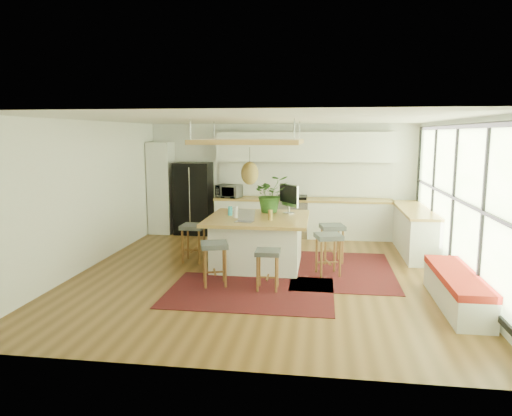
# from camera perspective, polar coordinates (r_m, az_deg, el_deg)

# --- Properties ---
(floor) EXTENTS (7.00, 7.00, 0.00)m
(floor) POSITION_cam_1_polar(r_m,az_deg,el_deg) (8.47, 0.87, -7.92)
(floor) COLOR brown
(floor) RESTS_ON ground
(ceiling) EXTENTS (7.00, 7.00, 0.00)m
(ceiling) POSITION_cam_1_polar(r_m,az_deg,el_deg) (8.11, 0.92, 10.65)
(ceiling) COLOR white
(ceiling) RESTS_ON ground
(wall_back) EXTENTS (6.50, 0.00, 6.50)m
(wall_back) POSITION_cam_1_polar(r_m,az_deg,el_deg) (11.64, 3.05, 3.47)
(wall_back) COLOR white
(wall_back) RESTS_ON ground
(wall_front) EXTENTS (6.50, 0.00, 6.50)m
(wall_front) POSITION_cam_1_polar(r_m,az_deg,el_deg) (4.79, -4.34, -4.47)
(wall_front) COLOR white
(wall_front) RESTS_ON ground
(wall_left) EXTENTS (0.00, 7.00, 7.00)m
(wall_left) POSITION_cam_1_polar(r_m,az_deg,el_deg) (9.17, -19.70, 1.48)
(wall_left) COLOR white
(wall_left) RESTS_ON ground
(wall_right) EXTENTS (0.00, 7.00, 7.00)m
(wall_right) POSITION_cam_1_polar(r_m,az_deg,el_deg) (8.43, 23.40, 0.65)
(wall_right) COLOR white
(wall_right) RESTS_ON ground
(window_wall) EXTENTS (0.10, 6.20, 2.60)m
(window_wall) POSITION_cam_1_polar(r_m,az_deg,el_deg) (8.41, 23.23, 0.99)
(window_wall) COLOR black
(window_wall) RESTS_ON wall_right
(pantry) EXTENTS (0.55, 0.60, 2.25)m
(pantry) POSITION_cam_1_polar(r_m,az_deg,el_deg) (11.98, -11.32, 2.38)
(pantry) COLOR silver
(pantry) RESTS_ON floor
(back_counter_base) EXTENTS (4.20, 0.60, 0.88)m
(back_counter_base) POSITION_cam_1_polar(r_m,az_deg,el_deg) (11.41, 5.62, -1.28)
(back_counter_base) COLOR silver
(back_counter_base) RESTS_ON floor
(back_counter_top) EXTENTS (4.24, 0.64, 0.05)m
(back_counter_top) POSITION_cam_1_polar(r_m,az_deg,el_deg) (11.34, 5.65, 1.00)
(back_counter_top) COLOR #A17C39
(back_counter_top) RESTS_ON back_counter_base
(backsplash) EXTENTS (4.20, 0.02, 0.80)m
(backsplash) POSITION_cam_1_polar(r_m,az_deg,el_deg) (11.59, 5.75, 3.41)
(backsplash) COLOR white
(backsplash) RESTS_ON wall_back
(upper_cabinets) EXTENTS (4.20, 0.34, 0.70)m
(upper_cabinets) POSITION_cam_1_polar(r_m,az_deg,el_deg) (11.38, 5.78, 7.35)
(upper_cabinets) COLOR silver
(upper_cabinets) RESTS_ON wall_back
(range) EXTENTS (0.76, 0.62, 1.00)m
(range) POSITION_cam_1_polar(r_m,az_deg,el_deg) (11.42, 4.37, -0.96)
(range) COLOR #A5A5AA
(range) RESTS_ON floor
(right_counter_base) EXTENTS (0.60, 2.50, 0.88)m
(right_counter_base) POSITION_cam_1_polar(r_m,az_deg,el_deg) (10.42, 18.53, -2.69)
(right_counter_base) COLOR silver
(right_counter_base) RESTS_ON floor
(right_counter_top) EXTENTS (0.64, 2.54, 0.05)m
(right_counter_top) POSITION_cam_1_polar(r_m,az_deg,el_deg) (10.35, 18.65, -0.19)
(right_counter_top) COLOR #A17C39
(right_counter_top) RESTS_ON right_counter_base
(window_bench) EXTENTS (0.52, 2.00, 0.50)m
(window_bench) POSITION_cam_1_polar(r_m,az_deg,el_deg) (7.45, 23.05, -9.03)
(window_bench) COLOR silver
(window_bench) RESTS_ON floor
(ceiling_panel) EXTENTS (1.86, 1.86, 0.80)m
(ceiling_panel) POSITION_cam_1_polar(r_m,az_deg,el_deg) (8.56, -0.76, 6.21)
(ceiling_panel) COLOR #A17C39
(ceiling_panel) RESTS_ON ceiling
(rug_near) EXTENTS (2.60, 1.80, 0.01)m
(rug_near) POSITION_cam_1_polar(r_m,az_deg,el_deg) (7.51, -0.74, -10.12)
(rug_near) COLOR black
(rug_near) RESTS_ON floor
(rug_right) EXTENTS (1.80, 2.60, 0.01)m
(rug_right) POSITION_cam_1_polar(r_m,az_deg,el_deg) (8.80, 10.39, -7.39)
(rug_right) COLOR black
(rug_right) RESTS_ON floor
(fridge) EXTENTS (0.88, 0.69, 1.76)m
(fridge) POSITION_cam_1_polar(r_m,az_deg,el_deg) (11.78, -7.53, 1.39)
(fridge) COLOR black
(fridge) RESTS_ON floor
(island) EXTENTS (1.85, 1.85, 0.93)m
(island) POSITION_cam_1_polar(r_m,az_deg,el_deg) (8.88, 0.25, -4.03)
(island) COLOR #A17C39
(island) RESTS_ON floor
(stool_near_left) EXTENTS (0.53, 0.53, 0.72)m
(stool_near_left) POSITION_cam_1_polar(r_m,az_deg,el_deg) (7.78, -5.01, -6.78)
(stool_near_left) COLOR #404547
(stool_near_left) RESTS_ON floor
(stool_near_right) EXTENTS (0.39, 0.39, 0.65)m
(stool_near_right) POSITION_cam_1_polar(r_m,az_deg,el_deg) (7.54, 1.42, -7.25)
(stool_near_right) COLOR #404547
(stool_near_right) RESTS_ON floor
(stool_right_front) EXTENTS (0.53, 0.53, 0.73)m
(stool_right_front) POSITION_cam_1_polar(r_m,az_deg,el_deg) (8.40, 8.70, -5.65)
(stool_right_front) COLOR #404547
(stool_right_front) RESTS_ON floor
(stool_right_back) EXTENTS (0.52, 0.52, 0.74)m
(stool_right_back) POSITION_cam_1_polar(r_m,az_deg,el_deg) (9.22, 9.15, -4.35)
(stool_right_back) COLOR #404547
(stool_right_back) RESTS_ON floor
(stool_left_side) EXTENTS (0.45, 0.45, 0.73)m
(stool_left_side) POSITION_cam_1_polar(r_m,az_deg,el_deg) (9.24, -7.55, -4.29)
(stool_left_side) COLOR #404547
(stool_left_side) RESTS_ON floor
(laptop) EXTENTS (0.37, 0.39, 0.23)m
(laptop) POSITION_cam_1_polar(r_m,az_deg,el_deg) (8.25, -1.42, -0.89)
(laptop) COLOR #A5A5AA
(laptop) RESTS_ON island
(monitor) EXTENTS (0.56, 0.63, 0.58)m
(monitor) POSITION_cam_1_polar(r_m,az_deg,el_deg) (9.15, 3.97, 0.96)
(monitor) COLOR #A5A5AA
(monitor) RESTS_ON island
(microwave) EXTENTS (0.63, 0.45, 0.38)m
(microwave) POSITION_cam_1_polar(r_m,az_deg,el_deg) (11.47, -3.28, 2.22)
(microwave) COLOR #A5A5AA
(microwave) RESTS_ON back_counter_top
(island_plant) EXTENTS (0.93, 0.96, 0.57)m
(island_plant) POSITION_cam_1_polar(r_m,az_deg,el_deg) (9.27, 1.74, 1.23)
(island_plant) COLOR #1E4C19
(island_plant) RESTS_ON island
(island_bowl) EXTENTS (0.24, 0.24, 0.05)m
(island_bowl) POSITION_cam_1_polar(r_m,az_deg,el_deg) (9.30, -2.51, -0.36)
(island_bowl) COLOR beige
(island_bowl) RESTS_ON island
(island_bottle_0) EXTENTS (0.07, 0.07, 0.19)m
(island_bottle_0) POSITION_cam_1_polar(r_m,az_deg,el_deg) (8.96, -3.15, -0.28)
(island_bottle_0) COLOR #37C1DF
(island_bottle_0) RESTS_ON island
(island_bottle_1) EXTENTS (0.07, 0.07, 0.19)m
(island_bottle_1) POSITION_cam_1_polar(r_m,az_deg,el_deg) (8.69, -2.50, -0.56)
(island_bottle_1) COLOR silver
(island_bottle_1) RESTS_ON island
(island_bottle_2) EXTENTS (0.07, 0.07, 0.19)m
(island_bottle_2) POSITION_cam_1_polar(r_m,az_deg,el_deg) (8.45, 1.66, -0.83)
(island_bottle_2) COLOR olive
(island_bottle_2) RESTS_ON island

